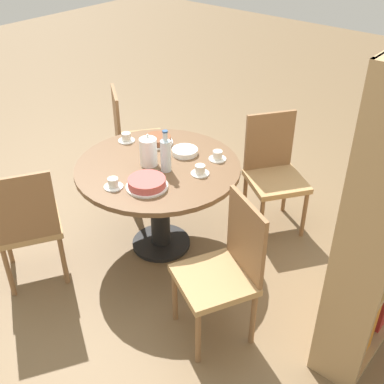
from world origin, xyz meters
The scene contains 15 objects.
ground_plane centered at (0.00, 0.00, 0.00)m, with size 14.00×14.00×0.00m, color brown.
dining_table centered at (0.00, 0.00, 0.57)m, with size 1.17×1.17×0.71m.
chair_a centered at (-0.80, 0.48, 0.49)m, with size 0.58×0.58×0.92m.
chair_b centered at (-0.50, -0.78, 0.49)m, with size 0.59×0.59×0.92m.
chair_c centered at (0.84, -0.41, 0.49)m, with size 0.57×0.57×0.92m.
chair_d centered at (0.36, 0.86, 0.49)m, with size 0.56×0.56×0.92m.
coffee_pot centered at (0.03, -0.05, 0.82)m, with size 0.12×0.12×0.24m.
water_bottle centered at (0.02, 0.09, 0.84)m, with size 0.07×0.07×0.30m.
cake_main centered at (0.26, 0.14, 0.75)m, with size 0.28×0.28×0.06m.
cake_second centered at (-0.24, -0.23, 0.74)m, with size 0.23×0.23×0.06m.
cup_a centered at (-0.34, 0.27, 0.74)m, with size 0.13×0.13×0.07m.
cup_b centered at (0.40, -0.02, 0.74)m, with size 0.13×0.13×0.07m.
cup_c centered at (-0.10, 0.30, 0.74)m, with size 0.13×0.13×0.07m.
cup_d centered at (-0.12, -0.44, 0.74)m, with size 0.13×0.13×0.07m.
plate_stack centered at (-0.25, 0.04, 0.73)m, with size 0.19×0.19×0.04m.
Camera 1 is at (2.10, 2.07, 2.40)m, focal length 45.00 mm.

